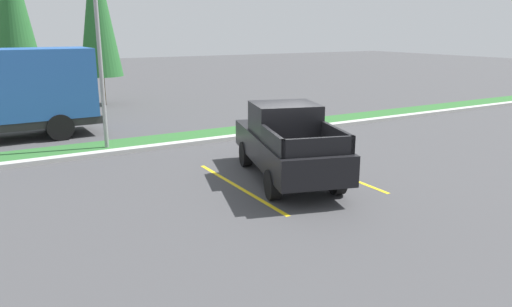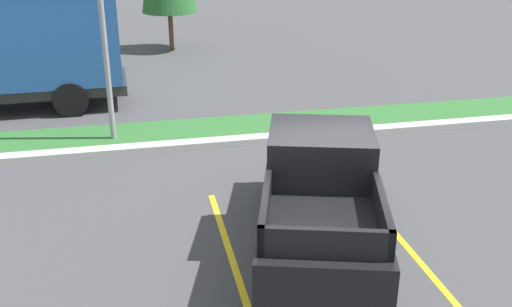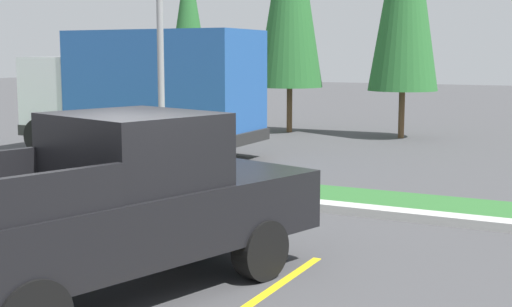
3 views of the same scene
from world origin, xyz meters
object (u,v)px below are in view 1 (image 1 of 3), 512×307
cypress_tree_left_inner (12,4)px  cypress_tree_center (97,8)px  pickup_truck_main (287,142)px  street_light (98,25)px  cargo_truck_distant (4,91)px

cypress_tree_left_inner → cypress_tree_center: bearing=0.9°
cypress_tree_left_inner → pickup_truck_main: bearing=-72.3°
pickup_truck_main → cypress_tree_center: 17.13m
pickup_truck_main → cypress_tree_left_inner: bearing=107.7°
street_light → cypress_tree_left_inner: size_ratio=0.82×
street_light → cypress_tree_left_inner: cypress_tree_left_inner is taller
pickup_truck_main → cargo_truck_distant: cargo_truck_distant is taller
pickup_truck_main → cypress_tree_left_inner: 17.85m
street_light → cypress_tree_left_inner: bearing=99.2°
pickup_truck_main → street_light: (-3.58, 5.93, 3.20)m
street_light → cargo_truck_distant: bearing=129.6°
cargo_truck_distant → cypress_tree_left_inner: 7.99m
street_light → cypress_tree_center: cypress_tree_center is taller
pickup_truck_main → cypress_tree_center: cypress_tree_center is taller
cargo_truck_distant → pickup_truck_main: bearing=-55.6°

